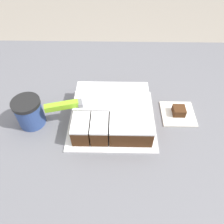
{
  "coord_description": "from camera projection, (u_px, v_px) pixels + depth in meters",
  "views": [
    {
      "loc": [
        -0.02,
        -0.54,
        1.55
      ],
      "look_at": [
        -0.03,
        -0.01,
        0.96
      ],
      "focal_mm": 35.0,
      "sensor_mm": 36.0,
      "label": 1
    }
  ],
  "objects": [
    {
      "name": "knife",
      "position": [
        74.0,
        104.0,
        0.76
      ],
      "size": [
        0.32,
        0.11,
        0.02
      ],
      "rotation": [
        0.0,
        0.0,
        0.26
      ],
      "color": "silver",
      "rests_on": "cake"
    },
    {
      "name": "paper_napkin",
      "position": [
        178.0,
        114.0,
        0.84
      ],
      "size": [
        0.13,
        0.13,
        0.01
      ],
      "color": "white",
      "rests_on": "countertop"
    },
    {
      "name": "coffee_cup",
      "position": [
        29.0,
        112.0,
        0.78
      ],
      "size": [
        0.1,
        0.1,
        0.11
      ],
      "color": "#334C8C",
      "rests_on": "countertop"
    },
    {
      "name": "countertop",
      "position": [
        118.0,
        173.0,
        1.17
      ],
      "size": [
        1.4,
        1.1,
        0.92
      ],
      "color": "slate",
      "rests_on": "ground_plane"
    },
    {
      "name": "brownie",
      "position": [
        179.0,
        111.0,
        0.83
      ],
      "size": [
        0.05,
        0.05,
        0.03
      ],
      "color": "#472814",
      "rests_on": "paper_napkin"
    },
    {
      "name": "ground_plane",
      "position": [
        117.0,
        203.0,
        1.52
      ],
      "size": [
        8.0,
        8.0,
        0.0
      ],
      "primitive_type": "plane",
      "color": "#9E9384"
    },
    {
      "name": "cake_board",
      "position": [
        112.0,
        119.0,
        0.82
      ],
      "size": [
        0.32,
        0.3,
        0.01
      ],
      "color": "white",
      "rests_on": "countertop"
    },
    {
      "name": "cake",
      "position": [
        113.0,
        112.0,
        0.8
      ],
      "size": [
        0.27,
        0.25,
        0.07
      ],
      "color": "#472814",
      "rests_on": "cake_board"
    }
  ]
}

